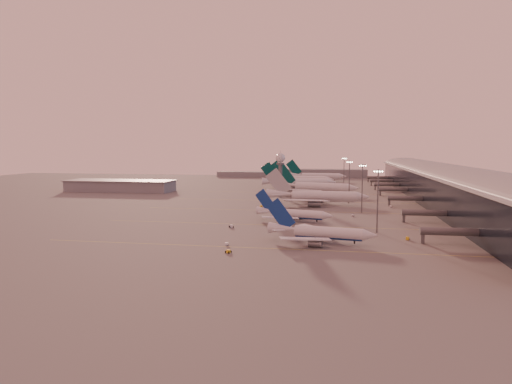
# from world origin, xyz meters

# --- Properties ---
(ground) EXTENTS (700.00, 700.00, 0.00)m
(ground) POSITION_xyz_m (0.00, 0.00, 0.00)
(ground) COLOR #525050
(ground) RESTS_ON ground
(taxiway_markings) EXTENTS (180.00, 185.25, 0.02)m
(taxiway_markings) POSITION_xyz_m (30.00, 56.00, 0.01)
(taxiway_markings) COLOR #E0DB4F
(taxiway_markings) RESTS_ON ground
(terminal) EXTENTS (57.00, 362.00, 23.04)m
(terminal) POSITION_xyz_m (107.88, 110.09, 10.52)
(terminal) COLOR black
(terminal) RESTS_ON ground
(hangar) EXTENTS (82.00, 27.00, 8.50)m
(hangar) POSITION_xyz_m (-120.00, 140.00, 4.32)
(hangar) COLOR slate
(hangar) RESTS_ON ground
(radar_tower) EXTENTS (6.40, 6.40, 31.10)m
(radar_tower) POSITION_xyz_m (5.00, 120.00, 20.95)
(radar_tower) COLOR #56585E
(radar_tower) RESTS_ON ground
(mast_a) EXTENTS (3.60, 0.56, 25.00)m
(mast_a) POSITION_xyz_m (58.00, 0.00, 13.74)
(mast_a) COLOR #56585E
(mast_a) RESTS_ON ground
(mast_b) EXTENTS (3.60, 0.56, 25.00)m
(mast_b) POSITION_xyz_m (55.00, 55.00, 13.74)
(mast_b) COLOR #56585E
(mast_b) RESTS_ON ground
(mast_c) EXTENTS (3.60, 0.56, 25.00)m
(mast_c) POSITION_xyz_m (50.00, 110.00, 13.74)
(mast_c) COLOR #56585E
(mast_c) RESTS_ON ground
(mast_d) EXTENTS (3.60, 0.56, 25.00)m
(mast_d) POSITION_xyz_m (48.00, 200.00, 13.74)
(mast_d) COLOR #56585E
(mast_d) RESTS_ON ground
(distant_horizon) EXTENTS (165.00, 37.50, 9.00)m
(distant_horizon) POSITION_xyz_m (2.62, 325.14, 3.89)
(distant_horizon) COLOR slate
(distant_horizon) RESTS_ON ground
(narrowbody_near) EXTENTS (39.09, 30.95, 15.37)m
(narrowbody_near) POSITION_xyz_m (36.91, -23.19, 3.11)
(narrowbody_near) COLOR silver
(narrowbody_near) RESTS_ON ground
(narrowbody_mid) EXTENTS (36.25, 28.59, 14.39)m
(narrowbody_mid) POSITION_xyz_m (23.12, 21.54, 2.91)
(narrowbody_mid) COLOR silver
(narrowbody_mid) RESTS_ON ground
(widebody_white) EXTENTS (60.57, 48.48, 21.30)m
(widebody_white) POSITION_xyz_m (31.17, 84.47, 3.69)
(widebody_white) COLOR silver
(widebody_white) RESTS_ON ground
(greentail_a) EXTENTS (60.60, 48.40, 22.36)m
(greentail_a) POSITION_xyz_m (27.75, 141.59, 3.95)
(greentail_a) COLOR silver
(greentail_a) RESTS_ON ground
(greentail_b) EXTENTS (60.17, 48.19, 22.01)m
(greentail_b) POSITION_xyz_m (12.36, 184.13, 3.89)
(greentail_b) COLOR silver
(greentail_b) RESTS_ON ground
(greentail_c) EXTENTS (58.51, 46.72, 21.58)m
(greentail_c) POSITION_xyz_m (11.67, 221.97, 3.81)
(greentail_c) COLOR silver
(greentail_c) RESTS_ON ground
(greentail_d) EXTENTS (59.25, 47.82, 21.51)m
(greentail_d) POSITION_xyz_m (22.72, 267.82, 3.80)
(greentail_d) COLOR silver
(greentail_d) RESTS_ON ground
(gsv_truck_a) EXTENTS (5.45, 3.91, 2.08)m
(gsv_truck_a) POSITION_xyz_m (5.75, -32.93, 1.06)
(gsv_truck_a) COLOR white
(gsv_truck_a) RESTS_ON ground
(gsv_tug_near) EXTENTS (3.31, 4.08, 1.01)m
(gsv_tug_near) POSITION_xyz_m (8.57, -43.94, 0.52)
(gsv_tug_near) COLOR yellow
(gsv_tug_near) RESTS_ON ground
(gsv_catering_a) EXTENTS (5.96, 4.00, 4.49)m
(gsv_catering_a) POSITION_xyz_m (67.97, -12.84, 2.24)
(gsv_catering_a) COLOR yellow
(gsv_catering_a) RESTS_ON ground
(gsv_tug_mid) EXTENTS (3.86, 4.57, 1.12)m
(gsv_tug_mid) POSITION_xyz_m (-0.91, 0.73, 0.58)
(gsv_tug_mid) COLOR white
(gsv_tug_mid) RESTS_ON ground
(gsv_truck_b) EXTENTS (5.15, 3.25, 1.96)m
(gsv_truck_b) POSITION_xyz_m (50.44, 40.52, 1.00)
(gsv_truck_b) COLOR white
(gsv_truck_b) RESTS_ON ground
(gsv_truck_c) EXTENTS (5.87, 5.53, 2.40)m
(gsv_truck_c) POSITION_xyz_m (1.15, 67.02, 1.22)
(gsv_truck_c) COLOR yellow
(gsv_truck_c) RESTS_ON ground
(gsv_catering_b) EXTENTS (5.90, 3.16, 4.65)m
(gsv_catering_b) POSITION_xyz_m (72.23, 78.47, 2.33)
(gsv_catering_b) COLOR white
(gsv_catering_b) RESTS_ON ground
(gsv_tug_far) EXTENTS (4.04, 3.97, 1.01)m
(gsv_tug_far) POSITION_xyz_m (10.82, 100.06, 0.52)
(gsv_tug_far) COLOR #56585B
(gsv_tug_far) RESTS_ON ground
(gsv_truck_d) EXTENTS (2.73, 6.39, 2.51)m
(gsv_truck_d) POSITION_xyz_m (-9.39, 131.33, 1.28)
(gsv_truck_d) COLOR white
(gsv_truck_d) RESTS_ON ground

